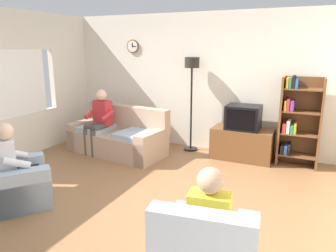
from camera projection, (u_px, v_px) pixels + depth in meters
ground_plane at (135, 198)px, 4.47m from camera, size 12.00×12.00×0.00m
back_wall_assembly at (200, 82)px, 6.49m from camera, size 6.20×0.17×2.70m
couch at (118, 137)px, 6.31m from camera, size 1.99×1.11×0.90m
tv_stand at (242, 144)px, 5.99m from camera, size 1.10×0.56×0.58m
tv at (243, 117)px, 5.84m from camera, size 0.60×0.49×0.44m
bookshelf at (297, 120)px, 5.56m from camera, size 0.68×0.36×1.58m
floor_lamp at (192, 78)px, 6.22m from camera, size 0.28×0.28×1.85m
armchair_near_window at (11, 184)px, 4.22m from camera, size 1.17×1.19×0.90m
person_on_couch at (99, 118)px, 6.26m from camera, size 0.55×0.57×1.24m
person_in_left_armchair at (16, 161)px, 4.18m from camera, size 0.62×0.64×1.12m
person_in_right_armchair at (211, 221)px, 2.74m from camera, size 0.55×0.57×1.12m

